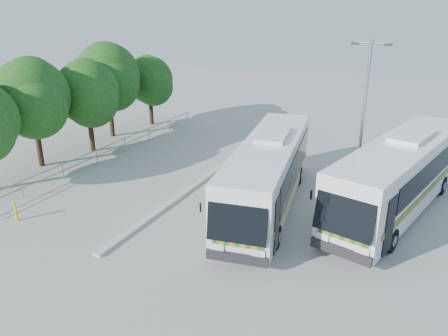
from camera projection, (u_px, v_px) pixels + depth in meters
The scene contains 11 objects.
ground at pixel (210, 211), 22.44m from camera, with size 100.00×100.00×0.00m, color #9A9A95.
kerb_divider at pixel (191, 188), 25.03m from camera, with size 0.40×16.00×0.15m, color #B2B2AD.
railing at pixel (106, 149), 29.60m from camera, with size 0.06×22.00×1.00m.
tree_far_b at pixel (32, 97), 27.11m from camera, with size 5.33×5.03×6.96m.
tree_far_c at pixel (88, 92), 30.15m from camera, with size 4.97×4.69×6.49m.
tree_far_d at pixel (108, 76), 33.56m from camera, with size 5.62×5.30×7.33m.
tree_far_e at pixel (150, 80), 37.41m from camera, with size 4.54×4.28×5.92m.
coach_main at pixel (268, 172), 22.28m from camera, with size 4.50×12.88×3.51m.
coach_adjacent at pixel (400, 174), 21.78m from camera, with size 5.70×13.37×3.65m.
lamppost at pixel (364, 110), 23.62m from camera, with size 2.03×0.35×8.30m.
bollard at pixel (16, 211), 21.26m from camera, with size 0.14×0.14×0.97m, color yellow.
Camera 1 is at (9.36, -17.97, 9.91)m, focal length 35.00 mm.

